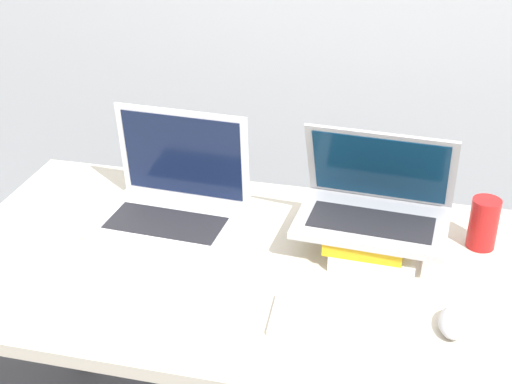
% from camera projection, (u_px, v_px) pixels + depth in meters
% --- Properties ---
extents(desk, '(1.51, 0.77, 0.71)m').
position_uv_depth(desk, '(278.00, 293.00, 1.62)').
color(desk, beige).
rests_on(desk, ground_plane).
extents(laptop_left, '(0.35, 0.27, 0.26)m').
position_uv_depth(laptop_left, '(173.00, 200.00, 1.74)').
color(laptop_left, silver).
rests_on(laptop_left, desk).
extents(book_stack, '(0.20, 0.21, 0.07)m').
position_uv_depth(book_stack, '(372.00, 240.00, 1.62)').
color(book_stack, white).
rests_on(book_stack, desk).
extents(laptop_on_books, '(0.35, 0.25, 0.22)m').
position_uv_depth(laptop_on_books, '(375.00, 204.00, 1.60)').
color(laptop_on_books, '#B2B2B7').
rests_on(laptop_on_books, book_stack).
extents(wireless_keyboard, '(0.28, 0.14, 0.01)m').
position_uv_depth(wireless_keyboard, '(340.00, 321.00, 1.40)').
color(wireless_keyboard, white).
rests_on(wireless_keyboard, desk).
extents(mouse, '(0.06, 0.10, 0.03)m').
position_uv_depth(mouse, '(453.00, 323.00, 1.38)').
color(mouse, '#B2B2B7').
rests_on(mouse, desk).
extents(soda_can, '(0.07, 0.07, 0.12)m').
position_uv_depth(soda_can, '(484.00, 223.00, 1.63)').
color(soda_can, red).
rests_on(soda_can, desk).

